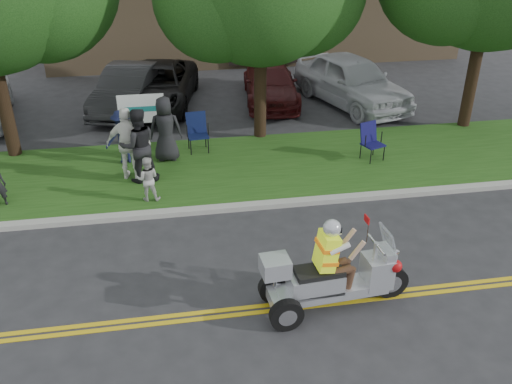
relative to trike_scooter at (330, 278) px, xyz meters
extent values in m
plane|color=#28282B|center=(-0.36, 0.61, -0.62)|extent=(120.00, 120.00, 0.00)
cube|color=gold|center=(-0.36, 0.03, -0.62)|extent=(60.00, 0.10, 0.01)
cube|color=gold|center=(-0.36, 0.19, -0.62)|extent=(60.00, 0.10, 0.01)
cube|color=#A8A89E|center=(-0.36, 3.66, -0.56)|extent=(60.00, 0.25, 0.12)
cube|color=#1E4A13|center=(-0.36, 5.81, -0.57)|extent=(60.00, 4.00, 0.10)
cube|color=#9E7F5B|center=(1.64, 19.61, 1.38)|extent=(18.00, 8.00, 4.00)
cylinder|color=#332114|center=(0.14, 7.81, 1.48)|extent=(0.36, 0.36, 4.20)
cylinder|color=#332114|center=(6.64, 7.61, 1.76)|extent=(0.36, 0.36, 4.76)
cylinder|color=silver|center=(-3.76, 7.21, -0.07)|extent=(0.06, 0.06, 1.10)
cylinder|color=silver|center=(-2.76, 7.21, -0.07)|extent=(0.06, 0.06, 1.10)
cube|color=white|center=(-3.26, 7.21, 0.73)|extent=(1.25, 0.06, 0.80)
cylinder|color=black|center=(1.18, 0.09, -0.31)|extent=(0.63, 0.19, 0.62)
cylinder|color=black|center=(-0.85, -0.44, -0.33)|extent=(0.59, 0.20, 0.58)
cylinder|color=black|center=(-0.91, 0.31, -0.33)|extent=(0.59, 0.20, 0.58)
cube|color=silver|center=(0.05, 0.01, -0.27)|extent=(1.99, 0.62, 0.19)
cube|color=silver|center=(-0.26, -0.02, -0.05)|extent=(0.96, 0.54, 0.36)
cube|color=black|center=(-0.21, -0.01, 0.16)|extent=(0.86, 0.50, 0.10)
cube|color=silver|center=(0.87, 0.07, 0.00)|extent=(0.50, 0.53, 0.57)
cube|color=silver|center=(1.01, 0.08, 0.60)|extent=(0.23, 0.49, 0.50)
cube|color=silver|center=(-0.98, -0.07, 0.41)|extent=(0.50, 0.47, 0.31)
sphere|color=#B20C0F|center=(1.12, -0.06, 0.18)|extent=(0.23, 0.23, 0.23)
cube|color=#D9F71A|center=(-0.10, -0.01, 0.58)|extent=(0.39, 0.44, 0.67)
sphere|color=silver|center=(-0.04, 0.00, 1.01)|extent=(0.30, 0.30, 0.30)
cylinder|color=black|center=(-2.00, 6.70, -0.29)|extent=(0.03, 0.03, 0.45)
cylinder|color=black|center=(-1.51, 6.74, -0.29)|extent=(0.03, 0.03, 0.45)
cylinder|color=black|center=(-2.03, 7.15, -0.29)|extent=(0.03, 0.03, 0.45)
cylinder|color=black|center=(-1.54, 7.19, -0.29)|extent=(0.03, 0.03, 0.45)
cube|color=#0D1741|center=(-1.77, 6.95, -0.06)|extent=(0.60, 0.55, 0.04)
cube|color=#0D1741|center=(-1.79, 7.19, 0.25)|extent=(0.57, 0.21, 0.61)
cylinder|color=black|center=(2.71, 5.31, -0.31)|extent=(0.03, 0.03, 0.42)
cylinder|color=black|center=(3.15, 5.47, -0.31)|extent=(0.03, 0.03, 0.42)
cylinder|color=black|center=(2.57, 5.71, -0.31)|extent=(0.03, 0.03, 0.42)
cylinder|color=black|center=(3.00, 5.87, -0.31)|extent=(0.03, 0.03, 0.42)
cube|color=#110F49|center=(2.86, 5.59, -0.09)|extent=(0.66, 0.63, 0.04)
cube|color=#110F49|center=(2.78, 5.81, 0.20)|extent=(0.55, 0.33, 0.57)
imported|color=black|center=(-3.32, 5.36, 0.43)|extent=(1.05, 0.90, 1.89)
imported|color=white|center=(-3.56, 5.55, 0.41)|extent=(1.14, 0.60, 1.86)
imported|color=#161B3F|center=(-3.77, 6.53, 0.22)|extent=(1.07, 0.81, 1.47)
imported|color=black|center=(-2.65, 6.52, 0.37)|extent=(0.91, 0.63, 1.77)
imported|color=#BABAB3|center=(-3.13, 4.30, 0.03)|extent=(0.56, 0.46, 1.09)
imported|color=#2C2B2E|center=(-3.79, 11.15, 0.11)|extent=(2.71, 4.71, 1.47)
imported|color=black|center=(-2.86, 11.38, 0.09)|extent=(3.26, 5.47, 1.42)
imported|color=#410F0F|center=(1.12, 11.23, 0.02)|extent=(2.21, 4.55, 1.28)
imported|color=#B3B5BA|center=(3.82, 10.39, 0.24)|extent=(3.50, 5.44, 1.73)
camera|label=1|loc=(-2.50, -7.19, 5.70)|focal=38.00mm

